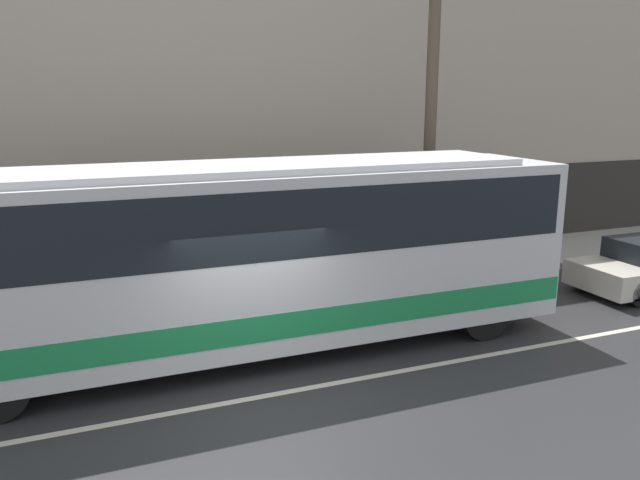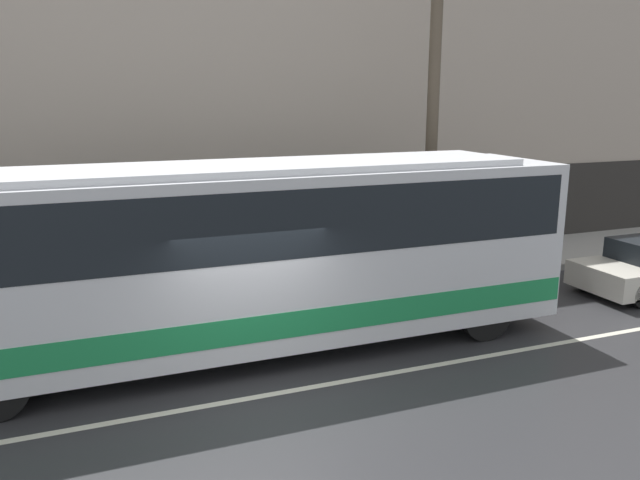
# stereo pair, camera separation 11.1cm
# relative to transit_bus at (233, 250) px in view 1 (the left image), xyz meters

# --- Properties ---
(ground_plane) EXTENTS (60.00, 60.00, 0.00)m
(ground_plane) POSITION_rel_transit_bus_xyz_m (0.01, -1.79, -1.94)
(ground_plane) COLOR #2D2D30
(sidewalk) EXTENTS (60.00, 2.92, 0.18)m
(sidewalk) POSITION_rel_transit_bus_xyz_m (0.01, 3.67, -1.86)
(sidewalk) COLOR #A09E99
(sidewalk) RESTS_ON ground_plane
(building_facade) EXTENTS (60.00, 0.35, 9.95)m
(building_facade) POSITION_rel_transit_bus_xyz_m (0.01, 5.28, 2.85)
(building_facade) COLOR #B7A899
(building_facade) RESTS_ON ground_plane
(lane_stripe) EXTENTS (54.00, 0.14, 0.01)m
(lane_stripe) POSITION_rel_transit_bus_xyz_m (0.01, -1.79, -1.94)
(lane_stripe) COLOR beige
(lane_stripe) RESTS_ON ground_plane
(transit_bus) EXTENTS (12.50, 2.49, 3.45)m
(transit_bus) POSITION_rel_transit_bus_xyz_m (0.00, 0.00, 0.00)
(transit_bus) COLOR silver
(transit_bus) RESTS_ON ground_plane
(utility_pole_near) EXTENTS (0.29, 0.29, 8.97)m
(utility_pole_near) POSITION_rel_transit_bus_xyz_m (5.68, 2.83, 2.72)
(utility_pole_near) COLOR brown
(utility_pole_near) RESTS_ON sidewalk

